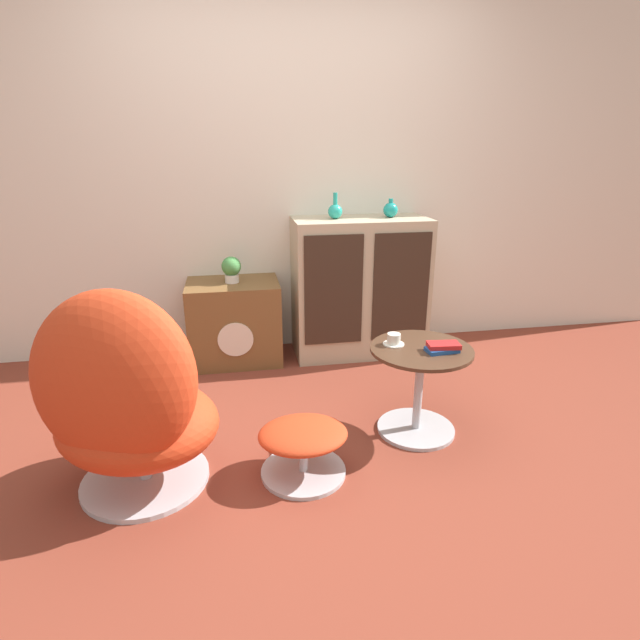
{
  "coord_description": "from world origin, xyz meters",
  "views": [
    {
      "loc": [
        -0.4,
        -1.98,
        1.46
      ],
      "look_at": [
        0.05,
        0.53,
        0.55
      ],
      "focal_mm": 28.0,
      "sensor_mm": 36.0,
      "label": 1
    }
  ],
  "objects_px": {
    "coffee_table": "(419,384)",
    "sideboard": "(359,287)",
    "tv_console": "(235,322)",
    "vase_leftmost": "(335,211)",
    "egg_chair": "(126,403)",
    "potted_plant": "(231,268)",
    "teacup": "(394,340)",
    "ottoman": "(303,442)",
    "vase_inner_left": "(390,210)",
    "book_stack": "(443,347)"
  },
  "relations": [
    {
      "from": "coffee_table",
      "to": "sideboard",
      "type": "bearing_deg",
      "value": 91.97
    },
    {
      "from": "tv_console",
      "to": "vase_leftmost",
      "type": "height_order",
      "value": "vase_leftmost"
    },
    {
      "from": "egg_chair",
      "to": "potted_plant",
      "type": "xyz_separation_m",
      "value": [
        0.46,
        1.37,
        0.23
      ]
    },
    {
      "from": "sideboard",
      "to": "teacup",
      "type": "relative_size",
      "value": 8.86
    },
    {
      "from": "ottoman",
      "to": "teacup",
      "type": "distance_m",
      "value": 0.7
    },
    {
      "from": "vase_inner_left",
      "to": "potted_plant",
      "type": "distance_m",
      "value": 1.15
    },
    {
      "from": "egg_chair",
      "to": "book_stack",
      "type": "bearing_deg",
      "value": 7.39
    },
    {
      "from": "tv_console",
      "to": "ottoman",
      "type": "bearing_deg",
      "value": -78.5
    },
    {
      "from": "coffee_table",
      "to": "book_stack",
      "type": "height_order",
      "value": "book_stack"
    },
    {
      "from": "coffee_table",
      "to": "vase_inner_left",
      "type": "relative_size",
      "value": 4.1
    },
    {
      "from": "ottoman",
      "to": "vase_inner_left",
      "type": "bearing_deg",
      "value": 59.51
    },
    {
      "from": "egg_chair",
      "to": "vase_inner_left",
      "type": "bearing_deg",
      "value": 41.51
    },
    {
      "from": "egg_chair",
      "to": "vase_leftmost",
      "type": "height_order",
      "value": "vase_leftmost"
    },
    {
      "from": "vase_inner_left",
      "to": "vase_leftmost",
      "type": "bearing_deg",
      "value": 180.0
    },
    {
      "from": "egg_chair",
      "to": "potted_plant",
      "type": "distance_m",
      "value": 1.46
    },
    {
      "from": "potted_plant",
      "to": "teacup",
      "type": "bearing_deg",
      "value": -52.58
    },
    {
      "from": "egg_chair",
      "to": "teacup",
      "type": "relative_size",
      "value": 8.73
    },
    {
      "from": "vase_inner_left",
      "to": "book_stack",
      "type": "height_order",
      "value": "vase_inner_left"
    },
    {
      "from": "potted_plant",
      "to": "teacup",
      "type": "height_order",
      "value": "potted_plant"
    },
    {
      "from": "book_stack",
      "to": "potted_plant",
      "type": "bearing_deg",
      "value": 130.68
    },
    {
      "from": "ottoman",
      "to": "book_stack",
      "type": "distance_m",
      "value": 0.83
    },
    {
      "from": "tv_console",
      "to": "ottoman",
      "type": "relative_size",
      "value": 1.51
    },
    {
      "from": "tv_console",
      "to": "book_stack",
      "type": "bearing_deg",
      "value": -49.3
    },
    {
      "from": "sideboard",
      "to": "coffee_table",
      "type": "distance_m",
      "value": 1.14
    },
    {
      "from": "egg_chair",
      "to": "book_stack",
      "type": "distance_m",
      "value": 1.49
    },
    {
      "from": "vase_inner_left",
      "to": "book_stack",
      "type": "relative_size",
      "value": 0.73
    },
    {
      "from": "sideboard",
      "to": "coffee_table",
      "type": "xyz_separation_m",
      "value": [
        0.04,
        -1.12,
        -0.21
      ]
    },
    {
      "from": "tv_console",
      "to": "teacup",
      "type": "bearing_deg",
      "value": -52.57
    },
    {
      "from": "sideboard",
      "to": "coffee_table",
      "type": "bearing_deg",
      "value": -88.03
    },
    {
      "from": "potted_plant",
      "to": "teacup",
      "type": "relative_size",
      "value": 1.61
    },
    {
      "from": "sideboard",
      "to": "book_stack",
      "type": "bearing_deg",
      "value": -83.98
    },
    {
      "from": "teacup",
      "to": "book_stack",
      "type": "relative_size",
      "value": 0.64
    },
    {
      "from": "sideboard",
      "to": "tv_console",
      "type": "xyz_separation_m",
      "value": [
        -0.89,
        -0.0,
        -0.21
      ]
    },
    {
      "from": "ottoman",
      "to": "potted_plant",
      "type": "relative_size",
      "value": 2.32
    },
    {
      "from": "book_stack",
      "to": "ottoman",
      "type": "bearing_deg",
      "value": -164.8
    },
    {
      "from": "potted_plant",
      "to": "book_stack",
      "type": "relative_size",
      "value": 1.02
    },
    {
      "from": "coffee_table",
      "to": "potted_plant",
      "type": "xyz_separation_m",
      "value": [
        -0.93,
        1.12,
        0.39
      ]
    },
    {
      "from": "tv_console",
      "to": "coffee_table",
      "type": "distance_m",
      "value": 1.45
    },
    {
      "from": "potted_plant",
      "to": "teacup",
      "type": "distance_m",
      "value": 1.33
    },
    {
      "from": "ottoman",
      "to": "coffee_table",
      "type": "bearing_deg",
      "value": 21.94
    },
    {
      "from": "sideboard",
      "to": "teacup",
      "type": "distance_m",
      "value": 1.05
    },
    {
      "from": "vase_leftmost",
      "to": "potted_plant",
      "type": "height_order",
      "value": "vase_leftmost"
    },
    {
      "from": "ottoman",
      "to": "book_stack",
      "type": "bearing_deg",
      "value": 15.2
    },
    {
      "from": "tv_console",
      "to": "sideboard",
      "type": "bearing_deg",
      "value": 0.08
    },
    {
      "from": "sideboard",
      "to": "potted_plant",
      "type": "relative_size",
      "value": 5.52
    },
    {
      "from": "vase_leftmost",
      "to": "teacup",
      "type": "height_order",
      "value": "vase_leftmost"
    },
    {
      "from": "vase_inner_left",
      "to": "potted_plant",
      "type": "relative_size",
      "value": 0.72
    },
    {
      "from": "sideboard",
      "to": "vase_leftmost",
      "type": "relative_size",
      "value": 5.65
    },
    {
      "from": "ottoman",
      "to": "book_stack",
      "type": "height_order",
      "value": "book_stack"
    },
    {
      "from": "vase_inner_left",
      "to": "teacup",
      "type": "distance_m",
      "value": 1.21
    }
  ]
}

